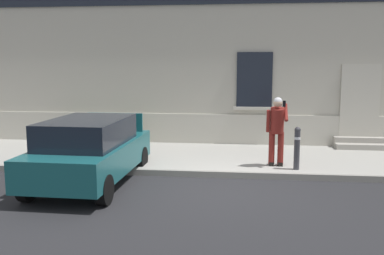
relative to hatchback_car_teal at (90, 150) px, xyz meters
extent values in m
plane|color=#232326|center=(2.86, -0.05, -0.79)|extent=(80.00, 80.00, 0.00)
cube|color=#99968E|center=(2.86, 2.75, -0.71)|extent=(24.00, 3.60, 0.15)
cube|color=gray|center=(2.86, 0.89, -0.71)|extent=(24.00, 0.12, 0.15)
cube|color=#B2AD9E|center=(2.86, 5.25, 2.96)|extent=(24.00, 1.40, 7.50)
cube|color=#BCB7A8|center=(2.86, 4.53, -0.24)|extent=(24.00, 0.08, 1.10)
cube|color=black|center=(6.93, 4.52, 0.73)|extent=(1.00, 0.08, 2.10)
cube|color=#BCB7A8|center=(6.93, 4.50, 0.78)|extent=(1.16, 0.06, 2.24)
cube|color=black|center=(3.73, 4.52, 1.41)|extent=(1.10, 0.06, 1.70)
cube|color=#BCB7A8|center=(3.73, 4.49, 0.51)|extent=(1.30, 0.12, 0.10)
cube|color=#9E998E|center=(6.93, 4.07, -0.56)|extent=(1.49, 0.32, 0.16)
cube|color=#9E998E|center=(6.93, 4.39, -0.48)|extent=(1.49, 0.32, 0.32)
cube|color=#165156|center=(0.00, 0.02, -0.17)|extent=(1.86, 4.04, 0.64)
cube|color=black|center=(0.00, -0.13, 0.43)|extent=(1.60, 2.44, 0.56)
cube|color=black|center=(0.05, 2.03, -0.39)|extent=(1.66, 0.14, 0.20)
cube|color=yellow|center=(0.05, 2.03, -0.21)|extent=(0.52, 0.03, 0.12)
cube|color=#B21414|center=(-0.70, 2.05, 0.05)|extent=(0.16, 0.04, 0.18)
cube|color=#B21414|center=(0.81, 2.01, 0.05)|extent=(0.16, 0.04, 0.18)
cube|color=#165156|center=(0.05, 1.77, 0.33)|extent=(1.49, 0.10, 0.60)
cylinder|color=black|center=(-0.83, -1.36, -0.49)|extent=(0.22, 0.61, 0.60)
cylinder|color=black|center=(0.76, -1.40, -0.49)|extent=(0.22, 0.61, 0.60)
cylinder|color=black|center=(-0.76, 1.44, -0.49)|extent=(0.22, 0.61, 0.60)
cylinder|color=black|center=(0.83, 1.40, -0.49)|extent=(0.22, 0.61, 0.60)
cylinder|color=#333338|center=(4.69, 1.30, -0.16)|extent=(0.14, 0.14, 0.95)
sphere|color=#333338|center=(4.69, 1.30, 0.33)|extent=(0.15, 0.15, 0.15)
cylinder|color=silver|center=(4.69, 1.30, 0.13)|extent=(0.15, 0.15, 0.06)
cylinder|color=maroon|center=(4.11, 1.63, -0.19)|extent=(0.15, 0.15, 0.82)
cube|color=black|center=(4.11, 1.69, -0.59)|extent=(0.12, 0.28, 0.10)
cylinder|color=maroon|center=(4.33, 1.63, -0.19)|extent=(0.15, 0.15, 0.82)
cube|color=black|center=(4.33, 1.69, -0.59)|extent=(0.12, 0.28, 0.10)
cylinder|color=maroon|center=(4.22, 1.56, 0.52)|extent=(0.34, 0.46, 0.68)
sphere|color=tan|center=(4.22, 1.47, 0.97)|extent=(0.22, 0.22, 0.22)
sphere|color=silver|center=(4.22, 1.47, 1.00)|extent=(0.21, 0.21, 0.21)
cylinder|color=maroon|center=(4.00, 1.51, 0.51)|extent=(0.09, 0.20, 0.57)
cylinder|color=maroon|center=(4.42, 1.51, 0.73)|extent=(0.09, 0.41, 0.43)
cube|color=black|center=(4.37, 1.45, 0.95)|extent=(0.07, 0.02, 0.15)
cylinder|color=#2D2D30|center=(-2.04, 3.84, -0.47)|extent=(0.40, 0.40, 0.34)
cylinder|color=#2D2D30|center=(-2.04, 3.84, -0.33)|extent=(0.44, 0.44, 0.05)
cylinder|color=#47331E|center=(-2.04, 3.84, -0.18)|extent=(0.04, 0.04, 0.24)
sphere|color=#286B2D|center=(-2.04, 3.84, 0.00)|extent=(0.44, 0.44, 0.44)
sphere|color=#286B2D|center=(-1.94, 3.79, -0.10)|extent=(0.24, 0.24, 0.24)
cylinder|color=beige|center=(-0.17, 3.88, -0.47)|extent=(0.40, 0.40, 0.34)
cylinder|color=beige|center=(-0.17, 3.88, -0.33)|extent=(0.44, 0.44, 0.05)
cylinder|color=#47331E|center=(-0.17, 3.88, -0.18)|extent=(0.04, 0.04, 0.24)
sphere|color=#286B2D|center=(-0.17, 3.88, 0.00)|extent=(0.44, 0.44, 0.44)
sphere|color=#286B2D|center=(-0.07, 3.83, -0.10)|extent=(0.24, 0.24, 0.24)
camera|label=1|loc=(3.35, -9.22, 1.91)|focal=40.68mm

